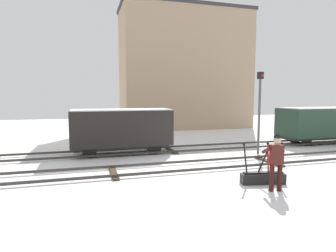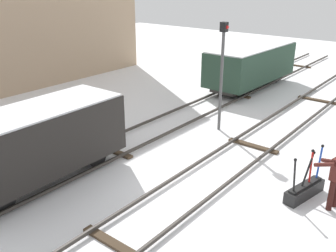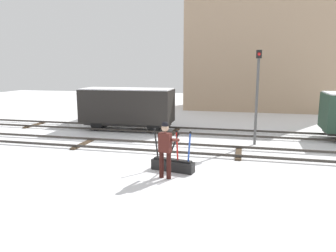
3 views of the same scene
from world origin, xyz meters
TOP-DOWN VIEW (x-y plane):
  - ground_plane at (0.00, 0.00)m, footprint 60.00×60.00m
  - track_main_line at (0.00, 0.00)m, footprint 44.00×1.94m
  - track_siding_near at (0.00, 3.81)m, footprint 44.00×1.94m
  - switch_lever_frame at (1.33, -2.70)m, footprint 1.56×0.67m
  - rail_worker at (1.26, -3.45)m, footprint 0.64×0.76m
  - signal_post at (4.21, 1.89)m, footprint 0.24×0.32m
  - apartment_building at (4.87, 15.37)m, footprint 12.42×5.28m
  - freight_car_mid_siding at (-2.74, 3.81)m, footprint 5.14×2.03m

SIDE VIEW (x-z plane):
  - ground_plane at x=0.00m, z-range 0.00..0.00m
  - track_main_line at x=0.00m, z-range 0.02..0.20m
  - track_siding_near at x=0.00m, z-range 0.02..0.20m
  - switch_lever_frame at x=1.33m, z-range -0.48..0.98m
  - rail_worker at x=1.26m, z-range 0.13..1.99m
  - freight_car_mid_siding at x=-2.74m, z-range 0.18..2.55m
  - signal_post at x=4.21m, z-range 0.45..4.73m
  - apartment_building at x=4.87m, z-range 0.01..11.35m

